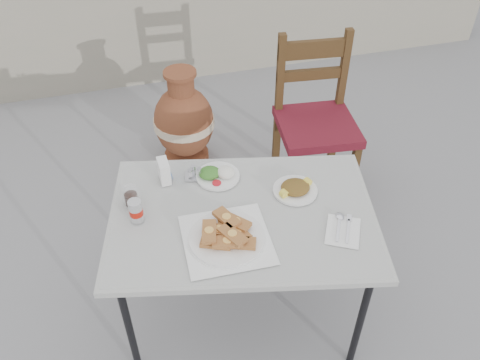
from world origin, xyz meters
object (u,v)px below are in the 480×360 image
object	(u,v)px
cafe_table	(243,222)
chair	(315,120)
salad_rice_plate	(217,174)
soda_can	(136,211)
cola_glass	(131,197)
condiment_caddy	(194,174)
napkin_holder	(164,171)
terracotta_urn	(184,122)
salad_chopped_plate	(295,188)
pide_plate	(227,234)

from	to	relation	value
cafe_table	chair	xyz separation A→B (m)	(0.66, 0.79, -0.12)
salad_rice_plate	soda_can	world-z (taller)	soda_can
cola_glass	condiment_caddy	size ratio (longest dim) A/B	0.90
napkin_holder	chair	xyz separation A→B (m)	(0.93, 0.49, -0.22)
cafe_table	terracotta_urn	distance (m)	1.28
soda_can	napkin_holder	bearing A→B (deg)	55.45
soda_can	condiment_caddy	distance (m)	0.35
salad_chopped_plate	soda_can	distance (m)	0.69
cafe_table	chair	distance (m)	1.03
salad_chopped_plate	chair	world-z (taller)	chair
condiment_caddy	terracotta_urn	size ratio (longest dim) A/B	0.14
cafe_table	soda_can	bearing A→B (deg)	169.22
condiment_caddy	chair	size ratio (longest dim) A/B	0.10
soda_can	cafe_table	bearing A→B (deg)	-10.78
napkin_holder	terracotta_urn	xyz separation A→B (m)	(0.24, 0.94, -0.41)
cola_glass	soda_can	bearing A→B (deg)	-84.08
soda_can	cola_glass	world-z (taller)	soda_can
cola_glass	terracotta_urn	bearing A→B (deg)	69.43
soda_can	terracotta_urn	distance (m)	1.29
soda_can	terracotta_urn	size ratio (longest dim) A/B	0.15
soda_can	salad_rice_plate	bearing A→B (deg)	24.66
soda_can	cola_glass	distance (m)	0.11
cafe_table	soda_can	size ratio (longest dim) A/B	12.20
cafe_table	salad_chopped_plate	bearing A→B (deg)	15.67
cafe_table	salad_chopped_plate	size ratio (longest dim) A/B	6.36
salad_chopped_plate	condiment_caddy	world-z (taller)	condiment_caddy
salad_rice_plate	cola_glass	size ratio (longest dim) A/B	2.29
pide_plate	condiment_caddy	xyz separation A→B (m)	(-0.05, 0.40, -0.01)
chair	terracotta_urn	bearing A→B (deg)	153.10
salad_rice_plate	napkin_holder	world-z (taller)	napkin_holder
pide_plate	condiment_caddy	size ratio (longest dim) A/B	3.67
cafe_table	salad_rice_plate	size ratio (longest dim) A/B	6.29
salad_rice_plate	cola_glass	bearing A→B (deg)	-169.79
napkin_holder	terracotta_urn	world-z (taller)	napkin_holder
cafe_table	soda_can	distance (m)	0.45
cafe_table	salad_rice_plate	xyz separation A→B (m)	(-0.05, 0.26, 0.07)
pide_plate	cola_glass	xyz separation A→B (m)	(-0.34, 0.31, 0.01)
soda_can	chair	size ratio (longest dim) A/B	0.10
pide_plate	cola_glass	bearing A→B (deg)	137.57
condiment_caddy	salad_chopped_plate	bearing A→B (deg)	-27.20
pide_plate	terracotta_urn	bearing A→B (deg)	87.56
soda_can	napkin_holder	distance (m)	0.26
salad_chopped_plate	chair	xyz separation A→B (m)	(0.40, 0.71, -0.18)
chair	terracotta_urn	distance (m)	0.86
salad_rice_plate	terracotta_urn	size ratio (longest dim) A/B	0.29
terracotta_urn	chair	bearing A→B (deg)	-33.10
condiment_caddy	terracotta_urn	xyz separation A→B (m)	(0.11, 0.96, -0.38)
salad_chopped_plate	napkin_holder	bearing A→B (deg)	157.25
soda_can	napkin_holder	size ratio (longest dim) A/B	0.97
chair	salad_rice_plate	bearing A→B (deg)	-136.78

